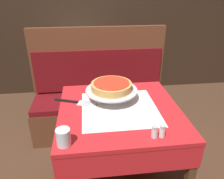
# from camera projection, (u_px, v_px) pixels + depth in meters

# --- Properties ---
(dining_table_front) EXTENTS (0.88, 0.88, 0.77)m
(dining_table_front) POSITION_uv_depth(u_px,v_px,m) (119.00, 121.00, 1.64)
(dining_table_front) COLOR red
(dining_table_front) RESTS_ON ground_plane
(dining_table_rear) EXTENTS (0.68, 0.68, 0.77)m
(dining_table_rear) POSITION_uv_depth(u_px,v_px,m) (80.00, 60.00, 2.97)
(dining_table_rear) COLOR beige
(dining_table_rear) RESTS_ON ground_plane
(booth_bench) EXTENTS (1.49, 0.48, 1.18)m
(booth_bench) POSITION_uv_depth(u_px,v_px,m) (100.00, 104.00, 2.51)
(booth_bench) COLOR brown
(booth_bench) RESTS_ON ground_plane
(back_wall_panel) EXTENTS (6.00, 0.04, 2.40)m
(back_wall_panel) POSITION_uv_depth(u_px,v_px,m) (100.00, 13.00, 3.15)
(back_wall_panel) COLOR black
(back_wall_panel) RESTS_ON ground_plane
(pizza_pan_stand) EXTENTS (0.40, 0.40, 0.09)m
(pizza_pan_stand) POSITION_uv_depth(u_px,v_px,m) (112.00, 91.00, 1.68)
(pizza_pan_stand) COLOR #ADADB2
(pizza_pan_stand) RESTS_ON dining_table_front
(deep_dish_pizza) EXTENTS (0.31, 0.31, 0.06)m
(deep_dish_pizza) POSITION_uv_depth(u_px,v_px,m) (112.00, 86.00, 1.66)
(deep_dish_pizza) COLOR tan
(deep_dish_pizza) RESTS_ON pizza_pan_stand
(pizza_server) EXTENTS (0.29, 0.15, 0.01)m
(pizza_server) POSITION_uv_depth(u_px,v_px,m) (73.00, 102.00, 1.67)
(pizza_server) COLOR #BCBCC1
(pizza_server) RESTS_ON dining_table_front
(water_glass_near) EXTENTS (0.08, 0.08, 0.10)m
(water_glass_near) POSITION_uv_depth(u_px,v_px,m) (63.00, 137.00, 1.21)
(water_glass_near) COLOR silver
(water_glass_near) RESTS_ON dining_table_front
(salt_shaker) EXTENTS (0.04, 0.04, 0.08)m
(salt_shaker) POSITION_uv_depth(u_px,v_px,m) (155.00, 132.00, 1.28)
(salt_shaker) COLOR silver
(salt_shaker) RESTS_ON dining_table_front
(pepper_shaker) EXTENTS (0.04, 0.04, 0.08)m
(pepper_shaker) POSITION_uv_depth(u_px,v_px,m) (162.00, 131.00, 1.28)
(pepper_shaker) COLOR silver
(pepper_shaker) RESTS_ON dining_table_front
(condiment_caddy) EXTENTS (0.11, 0.11, 0.16)m
(condiment_caddy) POSITION_uv_depth(u_px,v_px,m) (87.00, 48.00, 2.90)
(condiment_caddy) COLOR black
(condiment_caddy) RESTS_ON dining_table_rear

